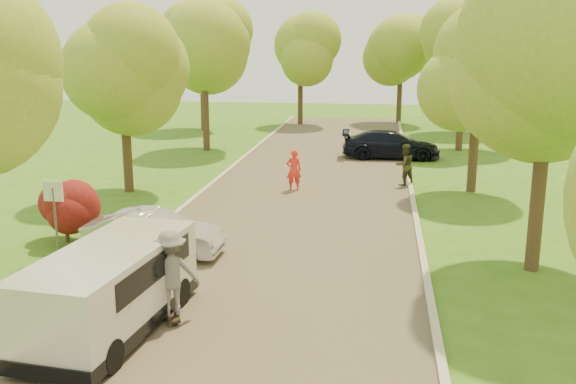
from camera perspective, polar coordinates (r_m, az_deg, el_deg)
The scene contains 22 objects.
ground at distance 13.22m, azimuth -4.97°, elevation -12.81°, with size 100.00×100.00×0.00m, color #366418.
road at distance 20.58m, azimuth 0.14°, elevation -3.10°, with size 8.00×60.00×0.01m, color #4C4438.
curb_left at distance 21.50m, azimuth -10.62°, elevation -2.46°, with size 0.18×60.00×0.12m, color #B2AD9E.
curb_right at distance 20.40m, azimuth 11.49°, elevation -3.35°, with size 0.18×60.00×0.12m, color #B2AD9E.
street_sign at distance 18.27m, azimuth -20.08°, elevation -0.96°, with size 0.55×0.06×2.17m.
red_shrub at distance 19.90m, azimuth -19.22°, elevation -1.16°, with size 1.70×1.70×1.95m.
tree_l_midb at distance 25.47m, azimuth -14.10°, elevation 10.14°, with size 4.30×4.20×6.62m.
tree_l_far at distance 34.79m, azimuth -7.15°, elevation 12.61°, with size 4.92×4.80×7.79m.
tree_r_mida at distance 17.06m, azimuth 23.08°, elevation 11.35°, with size 5.13×5.00×7.95m.
tree_r_midb at distance 25.83m, azimuth 17.07°, elevation 10.65°, with size 4.51×4.40×7.01m.
tree_r_far at distance 35.81m, azimuth 15.85°, elevation 12.82°, with size 5.33×5.20×8.34m.
tree_bg_a at distance 43.13m, azimuth -7.40°, elevation 12.50°, with size 5.12×5.00×7.72m.
tree_bg_b at distance 43.87m, azimuth 15.83°, elevation 12.43°, with size 5.12×5.00×7.95m.
tree_bg_c at distance 45.89m, azimuth 1.39°, elevation 12.28°, with size 4.92×4.80×7.33m.
tree_bg_d at distance 47.56m, azimuth 10.31°, elevation 12.46°, with size 5.12×5.00×7.72m.
minivan at distance 13.61m, azimuth -15.44°, elevation -8.20°, with size 2.32×4.89×1.76m.
silver_sedan at distance 18.08m, azimuth -11.84°, elevation -3.66°, with size 1.32×3.80×1.25m, color #B1B1B6.
dark_sedan at distance 32.92m, azimuth 9.13°, elevation 4.20°, with size 1.99×4.90×1.42m, color black.
longboard at distance 14.16m, azimuth -10.21°, elevation -10.67°, with size 0.62×0.98×0.11m.
skateboarder at distance 13.81m, azimuth -10.37°, elevation -7.09°, with size 1.20×0.69×1.85m, color slate.
person_striped at distance 25.44m, azimuth 0.52°, elevation 1.97°, with size 0.60×0.39×1.64m, color red.
person_olive at distance 26.71m, azimuth 10.33°, elevation 2.38°, with size 0.83×0.65×1.72m, color #31351F.
Camera 1 is at (2.83, -11.54, 5.80)m, focal length 40.00 mm.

